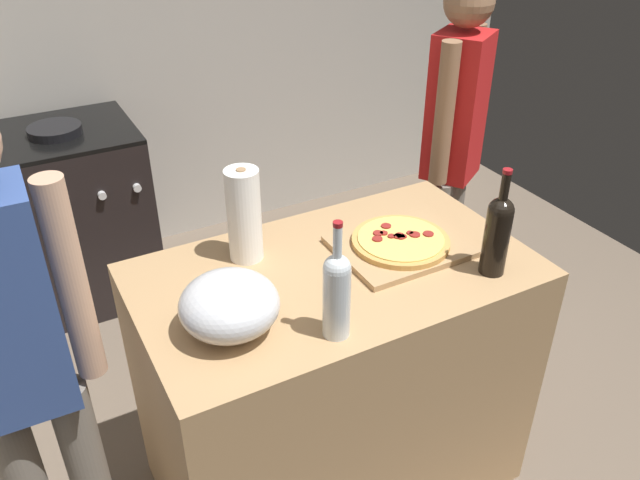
# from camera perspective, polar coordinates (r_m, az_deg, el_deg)

# --- Properties ---
(ground_plane) EXTENTS (4.38, 3.26, 0.02)m
(ground_plane) POSITION_cam_1_polar(r_m,az_deg,el_deg) (3.03, -2.82, -10.69)
(ground_plane) COLOR #6B5B4C
(kitchen_wall_rear) EXTENTS (4.38, 0.10, 2.60)m
(kitchen_wall_rear) POSITION_cam_1_polar(r_m,az_deg,el_deg) (3.62, -13.63, 19.22)
(kitchen_wall_rear) COLOR #BCB7AD
(kitchen_wall_rear) RESTS_ON ground_plane
(counter) EXTENTS (1.21, 0.71, 0.93)m
(counter) POSITION_cam_1_polar(r_m,az_deg,el_deg) (2.25, 1.24, -12.36)
(counter) COLOR tan
(counter) RESTS_ON ground_plane
(cutting_board) EXTENTS (0.40, 0.32, 0.02)m
(cutting_board) POSITION_cam_1_polar(r_m,az_deg,el_deg) (2.07, 7.10, -0.55)
(cutting_board) COLOR tan
(cutting_board) RESTS_ON counter
(pizza) EXTENTS (0.31, 0.31, 0.03)m
(pizza) POSITION_cam_1_polar(r_m,az_deg,el_deg) (2.06, 7.13, -0.05)
(pizza) COLOR tan
(pizza) RESTS_ON cutting_board
(mixing_bowl) EXTENTS (0.26, 0.26, 0.16)m
(mixing_bowl) POSITION_cam_1_polar(r_m,az_deg,el_deg) (1.70, -8.01, -5.72)
(mixing_bowl) COLOR #B2B2B7
(mixing_bowl) RESTS_ON counter
(paper_towel_roll) EXTENTS (0.10, 0.10, 0.30)m
(paper_towel_roll) POSITION_cam_1_polar(r_m,az_deg,el_deg) (1.95, -6.73, 2.19)
(paper_towel_roll) COLOR white
(paper_towel_roll) RESTS_ON counter
(wine_bottle_dark) EXTENTS (0.07, 0.07, 0.34)m
(wine_bottle_dark) POSITION_cam_1_polar(r_m,az_deg,el_deg) (1.64, 1.49, -4.57)
(wine_bottle_dark) COLOR silver
(wine_bottle_dark) RESTS_ON counter
(wine_bottle_green) EXTENTS (0.08, 0.08, 0.34)m
(wine_bottle_green) POSITION_cam_1_polar(r_m,az_deg,el_deg) (1.95, 15.42, 0.71)
(wine_bottle_green) COLOR black
(wine_bottle_green) RESTS_ON counter
(stove) EXTENTS (0.63, 0.61, 0.94)m
(stove) POSITION_cam_1_polar(r_m,az_deg,el_deg) (3.41, -20.41, 2.05)
(stove) COLOR black
(stove) RESTS_ON ground_plane
(person_in_stripes) EXTENTS (0.40, 0.20, 1.61)m
(person_in_stripes) POSITION_cam_1_polar(r_m,az_deg,el_deg) (1.80, -24.96, -9.69)
(person_in_stripes) COLOR slate
(person_in_stripes) RESTS_ON ground_plane
(person_in_red) EXTENTS (0.33, 0.28, 1.62)m
(person_in_red) POSITION_cam_1_polar(r_m,az_deg,el_deg) (2.81, 11.61, 8.01)
(person_in_red) COLOR slate
(person_in_red) RESTS_ON ground_plane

